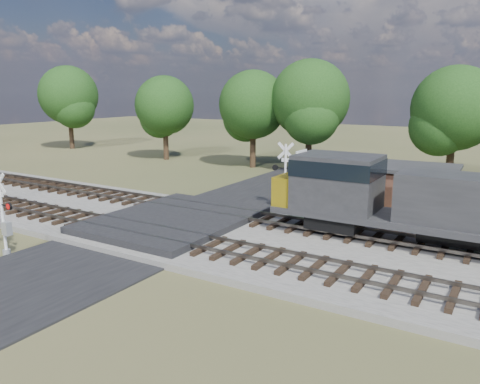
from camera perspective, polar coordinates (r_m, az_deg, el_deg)
The scene contains 10 objects.
ground at distance 24.91m, azimuth -8.67°, elevation -4.55°, with size 160.00×160.00×0.00m, color #3C4625.
ballast_bed at distance 20.71m, azimuth 14.30°, elevation -7.89°, with size 140.00×10.00×0.30m, color gray.
road at distance 24.90m, azimuth -8.67°, elevation -4.46°, with size 7.00×60.00×0.08m, color black.
crossing_panel at distance 25.20m, azimuth -7.97°, elevation -3.59°, with size 7.00×9.00×0.62m, color #262628.
track_near at distance 21.44m, azimuth -5.68°, elevation -6.11°, with size 140.00×2.60×0.33m.
track_far at distance 25.43m, azimuth 1.08°, elevation -3.09°, with size 140.00×2.60×0.33m.
crossing_signal_near at distance 22.86m, azimuth -26.81°, elevation -3.24°, with size 1.51×0.33×3.75m.
crossing_signal_far at distance 28.50m, azimuth 5.36°, elevation 1.25°, with size 1.67×0.38×4.15m.
equipment_shed at distance 28.77m, azimuth 20.79°, elevation 0.10°, with size 4.44×4.44×2.93m.
treeline at distance 38.38m, azimuth 26.81°, elevation 10.41°, with size 86.73×10.05×11.64m.
Camera 1 is at (15.42, -18.22, 7.16)m, focal length 35.00 mm.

